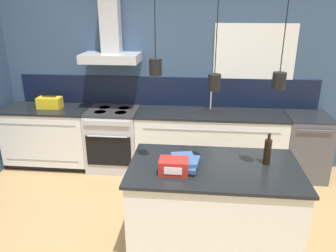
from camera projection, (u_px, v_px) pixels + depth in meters
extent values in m
plane|color=tan|center=(145.00, 244.00, 3.39)|extent=(16.00, 16.00, 0.00)
cube|color=#354C6B|center=(166.00, 79.00, 4.83)|extent=(5.60, 0.06, 2.60)
cube|color=black|center=(165.00, 91.00, 4.85)|extent=(4.42, 0.02, 0.43)
cube|color=white|center=(254.00, 59.00, 4.56)|extent=(1.12, 0.01, 0.96)
cube|color=black|center=(254.00, 59.00, 4.57)|extent=(1.04, 0.01, 0.88)
cube|color=#B5B5BA|center=(111.00, 58.00, 4.54)|extent=(0.80, 0.46, 0.12)
cube|color=#B5B5BA|center=(110.00, 19.00, 4.45)|extent=(0.26, 0.20, 0.90)
cylinder|color=black|center=(155.00, 15.00, 2.61)|extent=(0.01, 0.01, 0.69)
cylinder|color=black|center=(156.00, 67.00, 2.75)|extent=(0.11, 0.11, 0.14)
sphere|color=#F9D18C|center=(156.00, 67.00, 2.75)|extent=(0.06, 0.06, 0.06)
cylinder|color=black|center=(217.00, 23.00, 2.63)|extent=(0.01, 0.01, 0.82)
cylinder|color=black|center=(214.00, 82.00, 2.79)|extent=(0.11, 0.11, 0.14)
sphere|color=#F9D18C|center=(214.00, 82.00, 2.79)|extent=(0.06, 0.06, 0.06)
cylinder|color=black|center=(286.00, 22.00, 2.52)|extent=(0.01, 0.01, 0.79)
cylinder|color=black|center=(279.00, 81.00, 2.68)|extent=(0.11, 0.11, 0.14)
sphere|color=#F9D18C|center=(279.00, 81.00, 2.68)|extent=(0.06, 0.06, 0.06)
cube|color=black|center=(54.00, 160.00, 5.14)|extent=(1.21, 0.56, 0.09)
cube|color=silver|center=(50.00, 135.00, 4.96)|extent=(1.24, 0.62, 0.79)
cube|color=gray|center=(37.00, 125.00, 4.57)|extent=(1.10, 0.01, 0.01)
cube|color=gray|center=(42.00, 160.00, 4.76)|extent=(1.10, 0.01, 0.01)
cube|color=black|center=(46.00, 109.00, 4.81)|extent=(1.27, 0.64, 0.03)
cube|color=black|center=(208.00, 167.00, 4.92)|extent=(2.01, 0.56, 0.09)
cube|color=silver|center=(209.00, 141.00, 4.73)|extent=(2.07, 0.62, 0.79)
cube|color=gray|center=(211.00, 131.00, 4.35)|extent=(1.82, 0.01, 0.01)
cube|color=gray|center=(209.00, 168.00, 4.54)|extent=(1.82, 0.01, 0.01)
cube|color=black|center=(211.00, 114.00, 4.59)|extent=(2.09, 0.64, 0.03)
cube|color=#262628|center=(211.00, 112.00, 4.64)|extent=(0.48, 0.34, 0.01)
cylinder|color=#B5B5BA|center=(211.00, 98.00, 4.70)|extent=(0.02, 0.02, 0.31)
sphere|color=#B5B5BA|center=(211.00, 88.00, 4.65)|extent=(0.03, 0.03, 0.03)
cylinder|color=#B5B5BA|center=(211.00, 90.00, 4.60)|extent=(0.02, 0.12, 0.02)
cube|color=#B5B5BA|center=(114.00, 140.00, 4.88)|extent=(0.74, 0.62, 0.87)
cube|color=black|center=(109.00, 151.00, 4.60)|extent=(0.64, 0.02, 0.44)
cylinder|color=#B5B5BA|center=(107.00, 137.00, 4.50)|extent=(0.56, 0.02, 0.02)
cube|color=#B5B5BA|center=(107.00, 123.00, 4.45)|extent=(0.64, 0.02, 0.07)
cube|color=#2D2D30|center=(112.00, 111.00, 4.72)|extent=(0.74, 0.60, 0.04)
cylinder|color=black|center=(104.00, 107.00, 4.83)|extent=(0.17, 0.17, 0.00)
cylinder|color=black|center=(124.00, 108.00, 4.81)|extent=(0.17, 0.17, 0.00)
cylinder|color=black|center=(100.00, 112.00, 4.63)|extent=(0.17, 0.17, 0.00)
cylinder|color=black|center=(121.00, 113.00, 4.60)|extent=(0.17, 0.17, 0.00)
cube|color=#4C4C51|center=(304.00, 147.00, 4.63)|extent=(0.59, 0.62, 0.89)
cube|color=black|center=(309.00, 116.00, 4.47)|extent=(0.59, 0.62, 0.02)
cylinder|color=#4C4C51|center=(316.00, 131.00, 4.19)|extent=(0.44, 0.02, 0.02)
cube|color=black|center=(210.00, 241.00, 3.37)|extent=(1.50, 0.83, 0.09)
cube|color=silver|center=(212.00, 205.00, 3.21)|extent=(1.56, 0.87, 0.79)
cube|color=black|center=(214.00, 168.00, 3.07)|extent=(1.61, 0.92, 0.03)
cylinder|color=black|center=(267.00, 152.00, 3.07)|extent=(0.07, 0.07, 0.25)
cylinder|color=black|center=(269.00, 137.00, 3.02)|extent=(0.03, 0.03, 0.06)
cylinder|color=#262628|center=(270.00, 134.00, 3.01)|extent=(0.03, 0.03, 0.01)
cube|color=#4C7F4C|center=(184.00, 166.00, 3.04)|extent=(0.21, 0.33, 0.03)
cube|color=#335684|center=(185.00, 163.00, 3.02)|extent=(0.29, 0.35, 0.04)
cube|color=#335684|center=(184.00, 160.00, 3.01)|extent=(0.26, 0.33, 0.04)
cube|color=red|center=(174.00, 166.00, 2.92)|extent=(0.26, 0.18, 0.13)
cube|color=white|center=(173.00, 171.00, 2.84)|extent=(0.16, 0.01, 0.07)
cube|color=gold|center=(50.00, 103.00, 4.77)|extent=(0.34, 0.18, 0.16)
cylinder|color=black|center=(49.00, 96.00, 4.74)|extent=(0.20, 0.02, 0.02)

